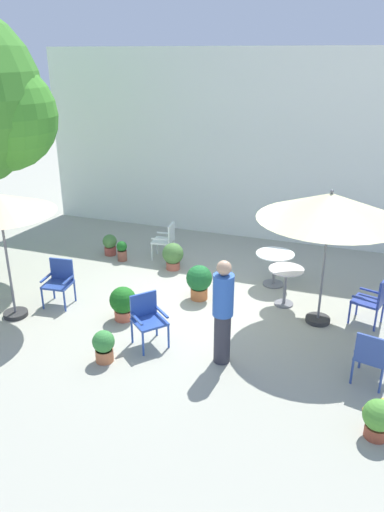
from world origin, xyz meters
The scene contains 18 objects.
ground_plane centered at (0.00, 0.00, 0.00)m, with size 60.00×60.00×0.00m, color #A2A291.
villa_facade centered at (0.00, 4.23, 2.33)m, with size 11.05×0.30×4.66m, color white.
patio_umbrella_1 centered at (2.41, 0.19, 2.16)m, with size 2.43×2.43×2.45m.
cafe_table_0 centered at (1.72, 0.63, 0.52)m, with size 0.66×0.66×0.76m.
cafe_table_1 centered at (1.35, 1.44, 0.50)m, with size 0.79×0.79×0.71m.
patio_chair_0 centered at (-2.37, -0.77, 0.51)m, with size 0.54×0.53×0.88m.
patio_chair_1 centered at (-0.19, -1.50, 0.51)m, with size 0.68×0.68×0.87m.
patio_chair_2 centered at (3.30, 0.40, 0.52)m, with size 0.60×0.56×0.92m.
patio_chair_3 centered at (3.31, -1.40, 0.49)m, with size 0.54×0.58×0.87m.
patio_chair_4 centered at (-1.32, 2.01, 0.50)m, with size 0.51×0.52×0.86m.
potted_plant_0 centered at (-0.94, -0.92, 0.34)m, with size 0.49×0.49×0.63m.
potted_plant_1 centered at (-0.93, 1.48, 0.34)m, with size 0.48×0.48×0.61m.
potted_plant_2 centered at (-2.24, 1.53, 0.25)m, with size 0.26×0.24×0.47m.
potted_plant_3 centered at (-0.62, -2.21, 0.28)m, with size 0.35×0.35×0.53m.
potted_plant_4 centered at (0.09, 0.31, 0.39)m, with size 0.51×0.51×0.70m.
potted_plant_5 centered at (3.43, -2.52, 0.29)m, with size 0.40×0.41×0.54m.
potted_plant_6 centered at (-2.67, 1.76, 0.27)m, with size 0.34×0.34×0.51m.
standing_person centered at (1.12, -1.59, 0.89)m, with size 0.43×0.43×1.72m.
Camera 1 is at (2.90, -7.91, 4.51)m, focal length 34.49 mm.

